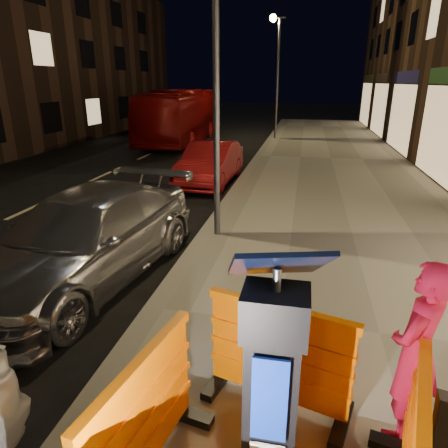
% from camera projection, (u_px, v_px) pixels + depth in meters
% --- Properties ---
extents(ground_plane, '(120.00, 120.00, 0.00)m').
position_uv_depth(ground_plane, '(154.00, 317.00, 5.62)').
color(ground_plane, black).
rests_on(ground_plane, ground).
extents(sidewalk, '(6.00, 60.00, 0.15)m').
position_uv_depth(sidewalk, '(379.00, 338.00, 5.03)').
color(sidewalk, gray).
rests_on(sidewalk, ground).
extents(kerb, '(0.30, 60.00, 0.15)m').
position_uv_depth(kerb, '(154.00, 312.00, 5.59)').
color(kerb, slate).
rests_on(kerb, ground).
extents(parking_kiosk, '(0.75, 0.75, 1.99)m').
position_uv_depth(parking_kiosk, '(271.00, 393.00, 2.69)').
color(parking_kiosk, black).
rests_on(parking_kiosk, sidewalk).
extents(barrier_back, '(1.53, 0.95, 1.11)m').
position_uv_depth(barrier_back, '(278.00, 357.00, 3.72)').
color(barrier_back, '#FC6D00').
rests_on(barrier_back, sidewalk).
extents(barrier_kerbside, '(0.84, 1.51, 1.11)m').
position_uv_depth(barrier_kerbside, '(143.00, 421.00, 3.02)').
color(barrier_kerbside, '#FC6D00').
rests_on(barrier_kerbside, sidewalk).
extents(car_silver, '(2.69, 5.20, 1.44)m').
position_uv_depth(car_silver, '(90.00, 278.00, 6.75)').
color(car_silver, '#A4A4A8').
rests_on(car_silver, ground).
extents(car_red, '(1.50, 4.01, 1.31)m').
position_uv_depth(car_red, '(211.00, 183.00, 12.99)').
color(car_red, maroon).
rests_on(car_red, ground).
extents(bus_doubledecker, '(2.61, 9.89, 2.74)m').
position_uv_depth(bus_doubledecker, '(184.00, 141.00, 22.07)').
color(bus_doubledecker, maroon).
rests_on(bus_doubledecker, ground).
extents(man, '(0.69, 0.74, 1.69)m').
position_uv_depth(man, '(416.00, 354.00, 3.32)').
color(man, '#B90F33').
rests_on(man, sidewalk).
extents(street_lamp_mid, '(0.12, 0.12, 6.00)m').
position_uv_depth(street_lamp_mid, '(216.00, 80.00, 7.27)').
color(street_lamp_mid, '#3F3F44').
rests_on(street_lamp_mid, sidewalk).
extents(street_lamp_far, '(0.12, 0.12, 6.00)m').
position_uv_depth(street_lamp_far, '(277.00, 81.00, 21.11)').
color(street_lamp_far, '#3F3F44').
rests_on(street_lamp_far, sidewalk).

